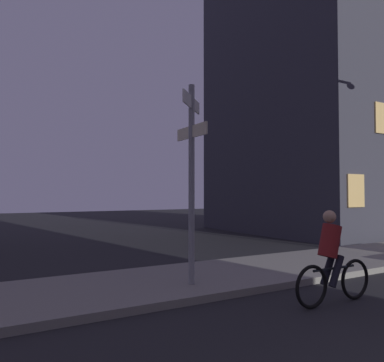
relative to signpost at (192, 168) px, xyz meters
name	(u,v)px	position (x,y,z in m)	size (l,w,h in m)	color
sidewalk_kerb	(174,282)	(-0.07, 0.61, -2.32)	(40.00, 2.85, 0.14)	gray
signpost	(192,168)	(0.00, 0.00, 0.00)	(0.85, 1.14, 3.91)	gray
cyclist	(332,260)	(1.66, -1.96, -1.65)	(1.82, 0.32, 1.61)	black
building_right_block	(318,66)	(11.61, 7.05, 6.14)	(8.26, 9.18, 17.07)	#383842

